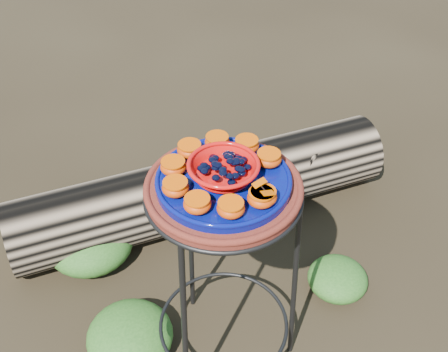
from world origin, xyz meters
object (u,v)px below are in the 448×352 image
terracotta_saucer (224,190)px  driftwood_log (203,190)px  plant_stand (224,283)px  cobalt_plate (223,182)px  red_bowl (223,171)px

terracotta_saucer → driftwood_log: (0.25, 0.59, -0.57)m
terracotta_saucer → driftwood_log: bearing=67.4°
plant_stand → driftwood_log: plant_stand is taller
cobalt_plate → driftwood_log: size_ratio=0.22×
driftwood_log → plant_stand: bearing=-112.6°
terracotta_saucer → cobalt_plate: (0.00, 0.00, 0.03)m
plant_stand → cobalt_plate: (0.00, 0.00, 0.39)m
plant_stand → cobalt_plate: bearing=0.0°
plant_stand → terracotta_saucer: size_ratio=1.79×
terracotta_saucer → cobalt_plate: cobalt_plate is taller
plant_stand → terracotta_saucer: 0.37m
plant_stand → red_bowl: red_bowl is taller
driftwood_log → terracotta_saucer: bearing=-112.6°
terracotta_saucer → driftwood_log: size_ratio=0.26×
terracotta_saucer → cobalt_plate: size_ratio=1.17×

